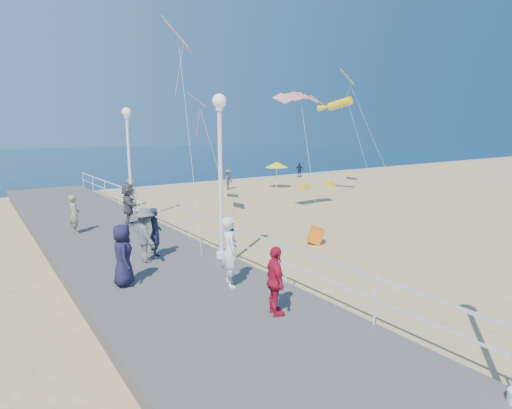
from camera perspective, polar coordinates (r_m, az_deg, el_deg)
ground at (r=16.90m, az=10.96°, el=-5.45°), size 160.00×160.00×0.00m
ocean at (r=77.16m, az=-26.87°, el=5.93°), size 160.00×90.00×0.05m
surf_line at (r=34.07m, az=-14.90°, el=2.43°), size 160.00×1.20×0.04m
boardwalk at (r=12.71m, az=-13.38°, el=-9.96°), size 5.00×44.00×0.40m
railing at (r=13.46m, az=-3.87°, el=-3.87°), size 0.05×42.00×0.55m
lamp_post_mid at (r=12.92m, az=-5.14°, el=6.36°), size 0.44×0.44×5.32m
lamp_post_far at (r=21.16m, az=-17.75°, el=7.48°), size 0.44×0.44×5.32m
woman_holding_toddler at (r=10.86m, az=-3.74°, el=-6.75°), size 0.64×0.80×1.93m
toddler_held at (r=10.99m, az=-3.51°, el=-5.18°), size 0.36×0.42×0.73m
spectator_0 at (r=13.66m, az=-14.21°, el=-3.96°), size 0.60×0.72×1.70m
spectator_2 at (r=13.32m, az=-15.47°, el=-4.23°), size 0.66×1.14×1.77m
spectator_3 at (r=9.24m, az=2.78°, el=-10.86°), size 0.70×1.03×1.63m
spectator_4 at (r=11.49m, az=-18.48°, el=-6.87°), size 0.71×0.93×1.71m
spectator_5 at (r=18.78m, az=-17.76°, el=0.05°), size 1.00×1.84×1.89m
spectator_6 at (r=18.06m, az=-24.52°, el=-1.26°), size 0.43×0.61×1.61m
beach_walker_a at (r=31.61m, az=-3.94°, el=3.58°), size 1.20×1.11×1.63m
beach_walker_b at (r=40.72m, az=6.23°, el=4.95°), size 0.90×0.73×1.44m
beach_walker_c at (r=25.54m, az=-17.45°, el=1.58°), size 0.99×0.95×1.70m
box_kite at (r=16.59m, az=8.51°, el=-4.59°), size 0.89×0.89×0.74m
beach_umbrella at (r=32.30m, az=2.96°, el=5.70°), size 1.90×1.90×2.14m
beach_chair_left at (r=31.90m, az=6.98°, el=2.48°), size 0.55×0.55×0.40m
beach_chair_right at (r=33.83m, az=10.51°, el=2.84°), size 0.55×0.55×0.40m
kite_parafoil at (r=21.45m, az=6.45°, el=15.20°), size 3.13×0.94×0.65m
kite_windsock at (r=28.98m, az=11.93°, el=13.90°), size 1.05×2.93×1.13m
kite_diamond_pink at (r=23.83m, az=-8.33°, el=14.49°), size 1.55×1.63×0.77m
kite_diamond_multi at (r=33.40m, az=12.91°, el=17.28°), size 1.94×1.88×1.23m
kite_diamond_redwhite at (r=18.64m, az=-11.11°, el=22.55°), size 1.75×1.90×1.21m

